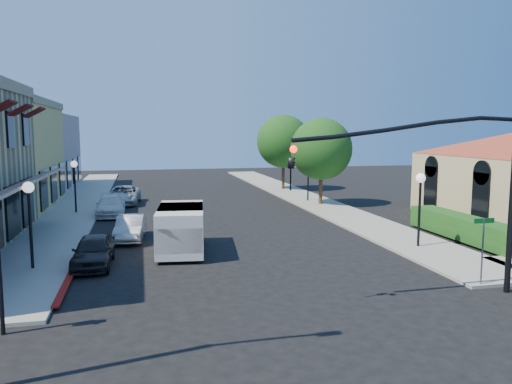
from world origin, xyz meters
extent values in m
plane|color=black|center=(0.00, 0.00, 0.00)|extent=(120.00, 120.00, 0.00)
cube|color=gray|center=(-8.75, 27.00, 0.06)|extent=(3.50, 50.00, 0.12)
cube|color=gray|center=(8.75, 27.00, 0.06)|extent=(3.50, 50.00, 0.12)
cube|color=maroon|center=(-6.90, 8.00, 0.00)|extent=(0.25, 10.00, 0.06)
cube|color=#561416|center=(-9.60, 11.00, 3.05)|extent=(1.75, 17.00, 0.67)
cube|color=#4D0F0F|center=(-9.95, 10.80, 6.55)|extent=(1.02, 1.50, 0.60)
cube|color=#4D0F0F|center=(-9.95, 14.20, 6.55)|extent=(1.02, 1.50, 0.60)
cube|color=#4D0F0F|center=(-9.95, 17.60, 6.55)|extent=(1.02, 1.50, 0.60)
cube|color=black|center=(-10.45, 13.70, 1.60)|extent=(0.12, 2.60, 2.60)
cube|color=black|center=(-10.45, 17.10, 1.60)|extent=(0.12, 2.60, 2.60)
cube|color=tan|center=(-15.50, 38.00, 3.50)|extent=(10.00, 12.00, 7.00)
cube|color=black|center=(14.45, 11.50, 1.80)|extent=(0.12, 1.40, 2.80)
cube|color=black|center=(14.45, 16.50, 1.80)|extent=(0.12, 1.40, 2.80)
cube|color=#1D4C15|center=(11.70, 9.00, 0.00)|extent=(1.40, 8.00, 1.10)
cylinder|color=#372416|center=(8.80, 22.00, 1.05)|extent=(0.28, 0.28, 2.10)
sphere|color=#1D4C15|center=(8.80, 22.00, 4.20)|extent=(4.56, 4.56, 4.56)
cylinder|color=#372416|center=(8.80, 32.00, 1.14)|extent=(0.28, 0.28, 2.27)
sphere|color=#1D4C15|center=(8.80, 32.00, 4.55)|extent=(4.94, 4.94, 4.94)
cylinder|color=black|center=(8.00, 1.50, 3.00)|extent=(0.20, 0.20, 6.00)
cylinder|color=black|center=(4.10, 1.50, 5.60)|extent=(7.80, 0.14, 0.14)
imported|color=black|center=(0.20, 1.50, 4.70)|extent=(0.20, 0.16, 1.00)
sphere|color=#FF0C0C|center=(0.20, 1.32, 5.00)|extent=(0.22, 0.22, 0.22)
cylinder|color=black|center=(-8.00, 1.50, 1.50)|extent=(0.12, 0.12, 3.00)
cylinder|color=#595B5E|center=(7.50, 2.20, 1.25)|extent=(0.06, 0.06, 2.50)
cube|color=#0C591E|center=(7.50, 2.20, 2.40)|extent=(0.80, 0.04, 0.18)
cylinder|color=black|center=(-8.50, 8.00, 1.60)|extent=(0.12, 0.12, 3.20)
sphere|color=white|center=(-8.50, 8.00, 3.35)|extent=(0.44, 0.44, 0.44)
cylinder|color=black|center=(-8.50, 22.00, 1.60)|extent=(0.12, 0.12, 3.20)
sphere|color=white|center=(-8.50, 22.00, 3.35)|extent=(0.44, 0.44, 0.44)
cylinder|color=black|center=(8.50, 8.00, 1.60)|extent=(0.12, 0.12, 3.20)
sphere|color=white|center=(8.50, 8.00, 3.35)|extent=(0.44, 0.44, 0.44)
cylinder|color=black|center=(8.50, 24.00, 1.60)|extent=(0.12, 0.12, 3.20)
sphere|color=white|center=(8.50, 24.00, 3.35)|extent=(0.44, 0.44, 0.44)
cube|color=silver|center=(-2.49, 9.86, 1.12)|extent=(2.55, 4.88, 1.91)
cube|color=silver|center=(-2.72, 7.85, 1.01)|extent=(2.03, 0.86, 1.06)
cube|color=black|center=(-2.68, 8.22, 1.54)|extent=(1.81, 0.32, 0.96)
cube|color=black|center=(-2.45, 10.17, 1.59)|extent=(2.35, 2.98, 0.96)
cylinder|color=black|center=(-3.57, 8.38, 0.35)|extent=(0.35, 0.73, 0.70)
cylinder|color=black|center=(-3.20, 11.54, 0.35)|extent=(0.35, 0.73, 0.70)
cylinder|color=black|center=(-1.78, 8.17, 0.35)|extent=(0.35, 0.73, 0.70)
cylinder|color=black|center=(-1.41, 11.33, 0.35)|extent=(0.35, 0.73, 0.70)
imported|color=black|center=(-6.20, 8.17, 0.64)|extent=(1.65, 3.82, 1.28)
imported|color=#B1B4B7|center=(-4.80, 13.00, 0.62)|extent=(1.67, 3.89, 1.25)
imported|color=silver|center=(-6.20, 20.86, 0.65)|extent=(1.84, 4.47, 1.29)
imported|color=#AFB3B5|center=(-5.56, 26.00, 0.69)|extent=(2.71, 5.14, 1.38)
camera|label=1|loc=(-4.21, -12.78, 5.54)|focal=35.00mm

